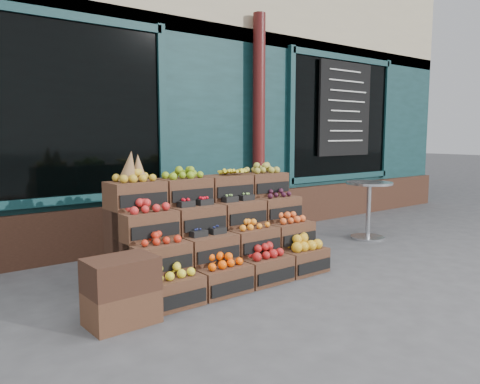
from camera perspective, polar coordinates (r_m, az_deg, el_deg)
ground at (r=4.87m, az=7.04°, el=-10.60°), size 60.00×60.00×0.00m
shop_facade at (r=9.06m, az=-16.74°, el=12.64°), size 12.00×6.24×4.80m
crate_display at (r=4.86m, az=-2.79°, el=-5.62°), size 2.12×1.04×1.33m
spare_crates at (r=3.83m, az=-14.28°, el=-11.61°), size 0.54×0.38×0.53m
bistro_table at (r=6.82m, az=15.41°, el=-1.36°), size 0.64×0.64×0.81m
shopkeeper at (r=6.22m, az=-26.38°, el=2.87°), size 0.86×0.62×2.20m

